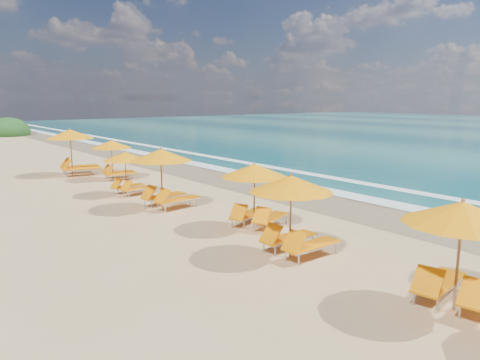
% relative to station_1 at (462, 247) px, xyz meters
% --- Properties ---
extents(ground, '(160.00, 160.00, 0.00)m').
position_rel_station_1_xyz_m(ground, '(1.69, 9.52, -1.34)').
color(ground, tan).
rests_on(ground, ground).
extents(wet_sand, '(4.00, 160.00, 0.01)m').
position_rel_station_1_xyz_m(wet_sand, '(5.69, 9.52, -1.33)').
color(wet_sand, '#8A7852').
rests_on(wet_sand, ground).
extents(surf_foam, '(4.00, 160.00, 0.01)m').
position_rel_station_1_xyz_m(surf_foam, '(8.39, 9.52, -1.31)').
color(surf_foam, white).
rests_on(surf_foam, ground).
extents(station_1, '(2.83, 2.70, 2.39)m').
position_rel_station_1_xyz_m(station_1, '(0.00, 0.00, 0.00)').
color(station_1, olive).
rests_on(station_1, ground).
extents(station_2, '(2.52, 2.32, 2.35)m').
position_rel_station_1_xyz_m(station_2, '(-0.36, 4.45, -0.02)').
color(station_2, olive).
rests_on(station_2, ground).
extents(station_3, '(2.93, 2.89, 2.27)m').
position_rel_station_1_xyz_m(station_3, '(0.63, 7.26, -0.07)').
color(station_3, olive).
rests_on(station_3, ground).
extents(station_4, '(2.81, 2.64, 2.45)m').
position_rel_station_1_xyz_m(station_4, '(-0.39, 11.67, 0.04)').
color(station_4, olive).
rests_on(station_4, ground).
extents(station_5, '(2.42, 2.30, 2.02)m').
position_rel_station_1_xyz_m(station_5, '(-0.44, 14.97, -0.20)').
color(station_5, olive).
rests_on(station_5, ground).
extents(station_6, '(2.61, 2.49, 2.17)m').
position_rel_station_1_xyz_m(station_6, '(0.71, 19.15, -0.12)').
color(station_6, olive).
rests_on(station_6, ground).
extents(station_7, '(3.24, 3.11, 2.67)m').
position_rel_station_1_xyz_m(station_7, '(-0.49, 21.92, 0.16)').
color(station_7, olive).
rests_on(station_7, ground).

